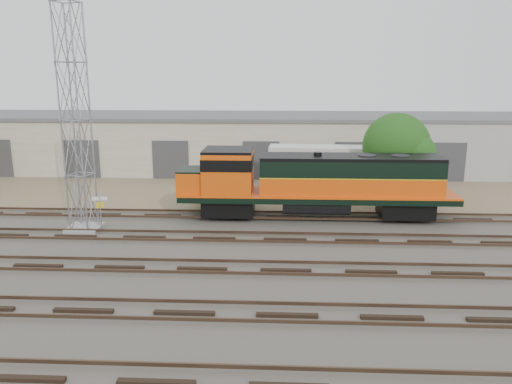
{
  "coord_description": "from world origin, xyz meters",
  "views": [
    {
      "loc": [
        3.65,
        -25.13,
        9.16
      ],
      "look_at": [
        2.24,
        4.0,
        2.2
      ],
      "focal_mm": 35.0,
      "sensor_mm": 36.0,
      "label": 1
    }
  ],
  "objects": [
    {
      "name": "sign_post",
      "position": [
        -6.86,
        2.64,
        1.52
      ],
      "size": [
        0.88,
        0.17,
        2.17
      ],
      "color": "gray",
      "rests_on": "ground"
    },
    {
      "name": "signal_tower",
      "position": [
        -8.04,
        2.99,
        6.32
      ],
      "size": [
        1.91,
        1.91,
        12.95
      ],
      "rotation": [
        0.0,
        0.0,
        -0.2
      ],
      "color": "gray",
      "rests_on": "ground"
    },
    {
      "name": "tree_east",
      "position": [
        12.2,
        10.52,
        3.94
      ],
      "size": [
        5.02,
        4.78,
        6.46
      ],
      "color": "#382619",
      "rests_on": "ground"
    },
    {
      "name": "dumpster_blue",
      "position": [
        14.39,
        15.87,
        0.75
      ],
      "size": [
        1.94,
        1.87,
        1.5
      ],
      "primitive_type": "cube",
      "rotation": [
        0.0,
        0.0,
        0.27
      ],
      "color": "navy",
      "rests_on": "ground"
    },
    {
      "name": "tree_mid",
      "position": [
        -0.32,
        8.92,
        1.56
      ],
      "size": [
        3.94,
        3.75,
        3.75
      ],
      "color": "#382619",
      "rests_on": "ground"
    },
    {
      "name": "dirt_strip",
      "position": [
        0.0,
        15.0,
        0.01
      ],
      "size": [
        80.0,
        16.0,
        0.02
      ],
      "primitive_type": "cube",
      "color": "#726047",
      "rests_on": "ground"
    },
    {
      "name": "locomotive",
      "position": [
        5.71,
        6.0,
        2.42
      ],
      "size": [
        17.56,
        3.08,
        4.22
      ],
      "color": "black",
      "rests_on": "tracks"
    },
    {
      "name": "semi_trailer",
      "position": [
        9.05,
        13.21,
        2.3
      ],
      "size": [
        11.99,
        2.97,
        3.66
      ],
      "rotation": [
        0.0,
        0.0,
        -0.05
      ],
      "color": "white",
      "rests_on": "ground"
    },
    {
      "name": "warehouse",
      "position": [
        0.04,
        22.98,
        2.65
      ],
      "size": [
        58.4,
        10.4,
        5.3
      ],
      "color": "beige",
      "rests_on": "ground"
    },
    {
      "name": "tracks",
      "position": [
        0.0,
        -3.0,
        0.08
      ],
      "size": [
        80.0,
        20.4,
        0.28
      ],
      "color": "black",
      "rests_on": "ground"
    },
    {
      "name": "ground",
      "position": [
        0.0,
        0.0,
        0.0
      ],
      "size": [
        140.0,
        140.0,
        0.0
      ],
      "primitive_type": "plane",
      "color": "#47423A",
      "rests_on": "ground"
    }
  ]
}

